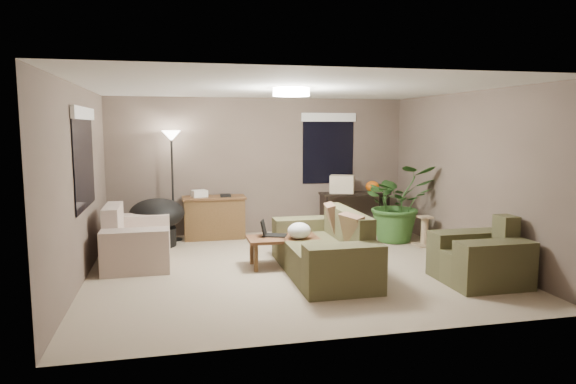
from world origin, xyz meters
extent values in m
plane|color=tan|center=(0.00, 0.00, 0.00)|extent=(5.50, 5.50, 0.00)
plane|color=white|center=(0.00, 0.00, 2.50)|extent=(5.50, 5.50, 0.00)
plane|color=#69574D|center=(0.00, 2.50, 1.25)|extent=(5.50, 0.00, 5.50)
plane|color=#69574D|center=(0.00, -2.50, 1.25)|extent=(5.50, 0.00, 5.50)
plane|color=#69574D|center=(-2.75, 0.00, 1.25)|extent=(0.00, 5.00, 5.00)
plane|color=#69574D|center=(2.75, 0.00, 1.25)|extent=(0.00, 5.00, 5.00)
cube|color=#454329|center=(0.34, -0.37, 0.21)|extent=(0.95, 1.48, 0.42)
cube|color=brown|center=(0.70, -0.37, 0.64)|extent=(0.22, 1.48, 0.43)
cube|color=brown|center=(0.34, -1.29, 0.30)|extent=(0.95, 0.36, 0.60)
cube|color=#4B492D|center=(0.34, 0.55, 0.30)|extent=(0.95, 0.36, 0.60)
cube|color=#8C7251|center=(0.64, -0.82, 0.65)|extent=(0.33, 0.49, 0.47)
cube|color=#8C7251|center=(0.64, 0.08, 0.65)|extent=(0.30, 0.48, 0.47)
cube|color=beige|center=(-2.12, 0.79, 0.21)|extent=(0.90, 0.88, 0.42)
cube|color=beige|center=(-2.46, 0.79, 0.64)|extent=(0.22, 0.88, 0.43)
cube|color=beige|center=(-2.12, 0.17, 0.30)|extent=(0.90, 0.36, 0.60)
cube|color=beige|center=(-2.12, 1.41, 0.30)|extent=(0.90, 0.36, 0.60)
cube|color=brown|center=(2.18, -1.21, 0.21)|extent=(0.95, 0.28, 0.42)
cube|color=#4C4A2E|center=(2.55, -1.21, 0.64)|extent=(0.22, 0.28, 0.43)
cube|color=#48462B|center=(2.18, -1.53, 0.30)|extent=(0.95, 0.36, 0.60)
cube|color=#48462B|center=(2.18, -0.89, 0.30)|extent=(0.95, 0.36, 0.60)
cube|color=brown|center=(-0.10, 0.10, 0.40)|extent=(1.00, 0.55, 0.04)
cylinder|color=brown|center=(-0.52, -0.10, 0.19)|extent=(0.06, 0.06, 0.38)
cylinder|color=brown|center=(0.32, -0.10, 0.19)|extent=(0.06, 0.06, 0.38)
cylinder|color=brown|center=(-0.52, 0.30, 0.19)|extent=(0.06, 0.06, 0.38)
cylinder|color=brown|center=(0.32, 0.30, 0.19)|extent=(0.06, 0.06, 0.38)
cube|color=black|center=(-0.20, 0.20, 0.43)|extent=(0.39, 0.33, 0.02)
cube|color=black|center=(-0.36, 0.20, 0.55)|extent=(0.13, 0.24, 0.22)
ellipsoid|color=white|center=(0.10, -0.05, 0.53)|extent=(0.41, 0.39, 0.23)
cube|color=brown|center=(-0.90, 2.15, 0.35)|extent=(1.05, 0.45, 0.71)
cube|color=brown|center=(-0.90, 2.15, 0.73)|extent=(1.10, 0.50, 0.04)
cube|color=silver|center=(-1.15, 2.15, 0.81)|extent=(0.30, 0.26, 0.12)
cube|color=black|center=(-0.70, 2.10, 0.77)|extent=(0.19, 0.23, 0.04)
cube|color=black|center=(1.72, 2.14, 0.73)|extent=(1.30, 0.40, 0.04)
cube|color=black|center=(1.12, 2.14, 0.35)|extent=(0.05, 0.38, 0.71)
cube|color=black|center=(2.32, 2.14, 0.35)|extent=(0.05, 0.38, 0.71)
cube|color=black|center=(1.72, 2.14, 0.15)|extent=(1.25, 0.36, 0.03)
ellipsoid|color=orange|center=(2.07, 2.14, 0.85)|extent=(0.33, 0.33, 0.21)
cube|color=beige|center=(1.47, 2.14, 0.91)|extent=(0.53, 0.47, 0.33)
cylinder|color=black|center=(-1.87, 1.76, 0.15)|extent=(0.60, 0.60, 0.30)
ellipsoid|color=black|center=(-1.87, 1.76, 0.55)|extent=(0.95, 0.95, 0.50)
cylinder|color=black|center=(-1.61, 2.16, 0.01)|extent=(0.28, 0.28, 0.02)
cylinder|color=black|center=(-1.61, 2.16, 0.90)|extent=(0.04, 0.04, 1.78)
cone|color=white|center=(-1.61, 2.16, 1.82)|extent=(0.32, 0.32, 0.18)
cylinder|color=white|center=(0.00, 0.00, 2.44)|extent=(0.50, 0.50, 0.10)
imported|color=#2D5923|center=(2.17, 1.24, 0.52)|extent=(1.21, 1.34, 1.05)
cube|color=tan|center=(2.47, 0.80, 0.01)|extent=(0.32, 0.32, 0.03)
cylinder|color=tan|center=(2.47, 0.80, 0.25)|extent=(0.12, 0.12, 0.44)
cube|color=tan|center=(2.47, 0.80, 0.48)|extent=(0.22, 0.22, 0.03)
cube|color=black|center=(-2.73, 0.30, 1.55)|extent=(0.01, 1.50, 1.30)
cube|color=white|center=(-2.71, 0.30, 2.15)|extent=(0.05, 1.56, 0.16)
cube|color=black|center=(1.30, 2.48, 1.55)|extent=(1.00, 0.01, 1.30)
cube|color=white|center=(1.30, 2.46, 2.15)|extent=(1.06, 0.05, 0.16)
camera|label=1|loc=(-1.60, -6.88, 1.98)|focal=32.00mm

